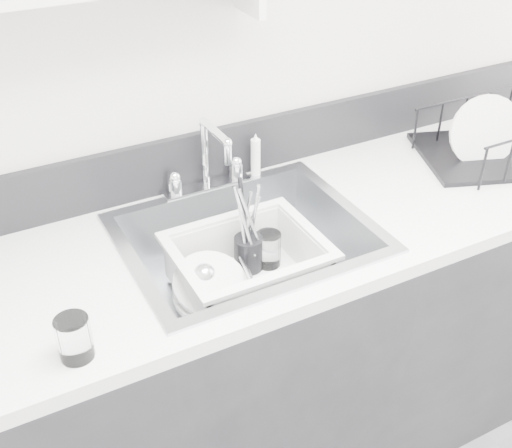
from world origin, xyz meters
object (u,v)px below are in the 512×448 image
sink (247,261)px  counter_run (248,359)px  dish_rack (497,134)px  wash_tub (248,267)px

sink → counter_run: bearing=0.0°
counter_run → sink: bearing=0.0°
counter_run → dish_rack: 1.03m
counter_run → dish_rack: (0.88, 0.02, 0.54)m
wash_tub → counter_run: bearing=65.3°
sink → dish_rack: size_ratio=1.44×
dish_rack → wash_tub: bearing=-157.3°
counter_run → sink: 0.37m
wash_tub → dish_rack: bearing=2.5°
sink → wash_tub: 0.02m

